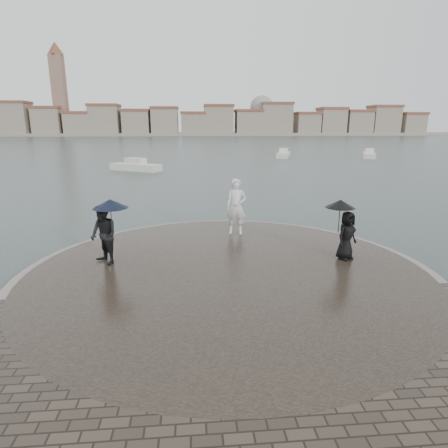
{
  "coord_description": "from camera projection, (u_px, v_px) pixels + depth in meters",
  "views": [
    {
      "loc": [
        -1.02,
        -7.02,
        4.6
      ],
      "look_at": [
        0.0,
        4.8,
        1.45
      ],
      "focal_mm": 30.0,
      "sensor_mm": 36.0,
      "label": 1
    }
  ],
  "objects": [
    {
      "name": "quay_tip",
      "position": [
        228.0,
        275.0,
        11.35
      ],
      "size": [
        11.9,
        11.9,
        0.36
      ],
      "primitive_type": "cylinder",
      "color": "#2D261E",
      "rests_on": "ground"
    },
    {
      "name": "statue",
      "position": [
        236.0,
        207.0,
        14.81
      ],
      "size": [
        0.88,
        0.65,
        2.21
      ],
      "primitive_type": "imported",
      "rotation": [
        0.0,
        0.0,
        -0.16
      ],
      "color": "silver",
      "rests_on": "quay_tip"
    },
    {
      "name": "visitor_right",
      "position": [
        345.0,
        227.0,
        11.98
      ],
      "size": [
        1.19,
        1.0,
        1.95
      ],
      "color": "black",
      "rests_on": "quay_tip"
    },
    {
      "name": "far_skyline",
      "position": [
        178.0,
        122.0,
        160.81
      ],
      "size": [
        260.0,
        20.0,
        37.0
      ],
      "color": "gray",
      "rests_on": "ground"
    },
    {
      "name": "visitor_left",
      "position": [
        105.0,
        228.0,
        11.56
      ],
      "size": [
        1.38,
        1.23,
        2.04
      ],
      "color": "black",
      "rests_on": "quay_tip"
    },
    {
      "name": "ground",
      "position": [
        243.0,
        346.0,
        8.03
      ],
      "size": [
        400.0,
        400.0,
        0.0
      ],
      "primitive_type": "plane",
      "color": "#2B3835",
      "rests_on": "ground"
    },
    {
      "name": "boats",
      "position": [
        276.0,
        158.0,
        49.07
      ],
      "size": [
        35.97,
        19.72,
        1.5
      ],
      "color": "silver",
      "rests_on": "ground"
    },
    {
      "name": "kerb_ring",
      "position": [
        228.0,
        276.0,
        11.35
      ],
      "size": [
        12.5,
        12.5,
        0.32
      ],
      "primitive_type": "cylinder",
      "color": "gray",
      "rests_on": "ground"
    }
  ]
}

